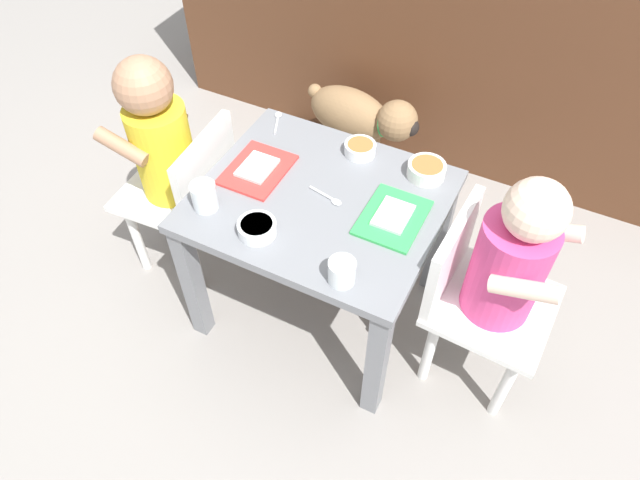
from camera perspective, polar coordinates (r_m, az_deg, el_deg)
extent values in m
plane|color=gray|center=(1.74, 0.00, -6.39)|extent=(7.00, 7.00, 0.00)
cube|color=#56331E|center=(2.15, 12.60, 20.53)|extent=(1.97, 0.39, 0.90)
cube|color=slate|center=(1.40, 0.00, 3.93)|extent=(0.59, 0.51, 0.03)
cube|color=slate|center=(1.56, -12.57, -4.20)|extent=(0.04, 0.04, 0.43)
cube|color=slate|center=(1.40, 5.64, -12.17)|extent=(0.04, 0.04, 0.43)
cube|color=slate|center=(1.80, -4.31, 6.02)|extent=(0.04, 0.04, 0.43)
cube|color=slate|center=(1.66, 11.77, 0.28)|extent=(0.04, 0.04, 0.43)
cube|color=white|center=(1.71, -14.32, 4.76)|extent=(0.30, 0.30, 0.02)
cube|color=white|center=(1.57, -11.24, 6.67)|extent=(0.04, 0.27, 0.22)
cylinder|color=yellow|center=(1.61, -15.30, 8.49)|extent=(0.16, 0.16, 0.27)
sphere|color=#A87A5B|center=(1.50, -17.21, 14.47)|extent=(0.15, 0.15, 0.15)
cylinder|color=white|center=(1.91, -14.38, 4.34)|extent=(0.03, 0.03, 0.27)
cylinder|color=white|center=(1.81, -17.76, 0.20)|extent=(0.03, 0.03, 0.27)
cylinder|color=white|center=(1.82, -9.16, 2.67)|extent=(0.03, 0.03, 0.27)
cylinder|color=white|center=(1.71, -12.43, -1.79)|extent=(0.03, 0.03, 0.27)
cylinder|color=#A87A5B|center=(1.65, -15.47, 12.60)|extent=(0.15, 0.05, 0.09)
cylinder|color=#A87A5B|center=(1.55, -19.14, 8.76)|extent=(0.15, 0.05, 0.09)
cube|color=white|center=(1.46, 16.83, -6.28)|extent=(0.30, 0.30, 0.02)
cube|color=white|center=(1.37, 12.98, -1.35)|extent=(0.04, 0.27, 0.22)
cylinder|color=#D83F7F|center=(1.35, 18.16, -2.77)|extent=(0.17, 0.17, 0.27)
sphere|color=beige|center=(1.21, 20.77, 2.81)|extent=(0.13, 0.13, 0.13)
cylinder|color=white|center=(1.52, 17.94, -13.64)|extent=(0.03, 0.03, 0.27)
cylinder|color=white|center=(1.63, 20.10, -8.04)|extent=(0.03, 0.03, 0.27)
cylinder|color=white|center=(1.52, 10.85, -10.68)|extent=(0.03, 0.03, 0.27)
cylinder|color=white|center=(1.64, 13.59, -5.34)|extent=(0.03, 0.03, 0.27)
cylinder|color=beige|center=(1.23, 19.70, -4.63)|extent=(0.15, 0.05, 0.09)
cylinder|color=beige|center=(1.36, 21.91, 0.88)|extent=(0.15, 0.05, 0.09)
ellipsoid|color=olive|center=(2.05, 2.99, 12.50)|extent=(0.33, 0.20, 0.18)
sphere|color=olive|center=(1.96, 7.68, 11.68)|extent=(0.14, 0.14, 0.14)
sphere|color=black|center=(1.94, 8.94, 11.06)|extent=(0.06, 0.06, 0.06)
torus|color=green|center=(1.98, 6.67, 11.76)|extent=(0.05, 0.12, 0.12)
sphere|color=olive|center=(2.09, -0.51, 14.63)|extent=(0.05, 0.05, 0.05)
cylinder|color=olive|center=(2.08, 4.14, 7.79)|extent=(0.04, 0.04, 0.14)
cylinder|color=olive|center=(2.14, 5.48, 9.16)|extent=(0.04, 0.04, 0.14)
cylinder|color=olive|center=(2.14, 0.18, 9.48)|extent=(0.04, 0.04, 0.14)
cylinder|color=olive|center=(2.21, 1.59, 10.78)|extent=(0.04, 0.04, 0.14)
cube|color=red|center=(1.47, -6.26, 6.99)|extent=(0.14, 0.18, 0.01)
cube|color=white|center=(1.46, -6.28, 7.22)|extent=(0.08, 0.10, 0.01)
cube|color=green|center=(1.35, 7.26, 2.24)|extent=(0.14, 0.18, 0.01)
cube|color=white|center=(1.35, 7.29, 2.48)|extent=(0.08, 0.10, 0.01)
cylinder|color=white|center=(1.37, -11.45, 4.29)|extent=(0.06, 0.06, 0.07)
cylinder|color=silver|center=(1.38, -11.36, 3.87)|extent=(0.05, 0.05, 0.04)
cylinder|color=white|center=(1.21, 2.19, -3.16)|extent=(0.06, 0.06, 0.06)
cylinder|color=silver|center=(1.21, 2.18, -3.50)|extent=(0.05, 0.05, 0.03)
cylinder|color=white|center=(1.51, 4.02, 9.06)|extent=(0.08, 0.08, 0.03)
cylinder|color=#B26633|center=(1.50, 4.04, 9.42)|extent=(0.07, 0.07, 0.01)
cylinder|color=white|center=(1.46, 10.56, 6.86)|extent=(0.10, 0.10, 0.04)
cylinder|color=#B26633|center=(1.45, 10.64, 7.30)|extent=(0.08, 0.08, 0.01)
cylinder|color=white|center=(1.31, -6.29, 1.17)|extent=(0.09, 0.09, 0.03)
cylinder|color=#4C8C33|center=(1.30, -6.34, 1.55)|extent=(0.07, 0.07, 0.01)
cylinder|color=silver|center=(1.40, 0.12, 4.69)|extent=(0.07, 0.02, 0.01)
ellipsoid|color=silver|center=(1.38, 1.66, 3.83)|extent=(0.03, 0.03, 0.01)
cylinder|color=silver|center=(1.61, -4.37, 11.36)|extent=(0.04, 0.07, 0.01)
ellipsoid|color=silver|center=(1.65, -4.17, 12.37)|extent=(0.03, 0.03, 0.01)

